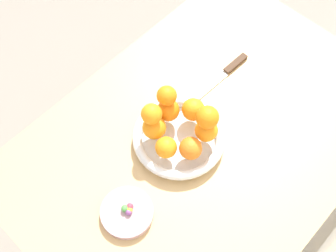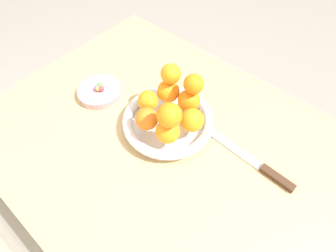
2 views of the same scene
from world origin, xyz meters
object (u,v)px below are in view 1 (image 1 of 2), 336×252
orange_3 (168,110)px  orange_5 (166,147)px  orange_1 (206,130)px  fruit_bowl (179,137)px  candy_dish (127,213)px  candy_ball_1 (130,207)px  candy_ball_2 (126,210)px  orange_0 (191,148)px  candy_ball_0 (129,212)px  orange_8 (152,114)px  candy_ball_3 (129,210)px  orange_6 (167,96)px  knife (222,76)px  orange_2 (194,109)px  orange_4 (154,128)px  orange_7 (207,117)px

orange_3 → orange_5: (0.08, 0.07, -0.00)m
orange_5 → orange_1: bearing=158.2°
fruit_bowl → candy_dish: size_ratio=1.89×
orange_1 → candy_dish: bearing=-1.8°
candy_ball_1 → candy_ball_2: bearing=-3.0°
orange_0 → candy_ball_0: bearing=-1.7°
orange_0 → orange_8: size_ratio=1.11×
orange_8 → candy_ball_3: 0.24m
candy_ball_1 → candy_ball_3: bearing=38.4°
orange_6 → candy_ball_3: orange_6 is taller
candy_dish → knife: 0.50m
orange_8 → orange_2: bearing=158.1°
orange_4 → orange_5: 0.06m
orange_8 → candy_ball_3: (0.19, 0.11, -0.10)m
fruit_bowl → candy_ball_0: (0.24, 0.05, 0.01)m
fruit_bowl → orange_1: 0.09m
knife → candy_dish: bearing=11.3°
orange_0 → candy_ball_2: bearing=-3.8°
orange_5 → orange_7: bearing=160.4°
orange_8 → orange_6: bearing=-170.7°
candy_ball_1 → knife: candy_ball_1 is taller
orange_6 → orange_8: bearing=9.3°
orange_3 → orange_8: orange_8 is taller
orange_8 → orange_5: bearing=73.3°
orange_6 → candy_ball_1: orange_6 is taller
orange_0 → orange_7: bearing=-172.4°
candy_dish → orange_3: size_ratio=2.17×
orange_2 → candy_ball_2: orange_2 is taller
candy_dish → candy_ball_1: 0.02m
orange_0 → orange_3: (-0.04, -0.12, 0.00)m
orange_1 → candy_ball_2: orange_1 is taller
orange_8 → knife: (-0.29, 0.01, -0.13)m
orange_3 → orange_8: bearing=1.8°
orange_1 → candy_ball_0: bearing=-0.3°
orange_4 → candy_ball_3: (0.19, 0.10, -0.04)m
candy_ball_2 → orange_6: bearing=-156.8°
orange_1 → orange_3: bearing=-78.4°
candy_ball_0 → candy_ball_1: candy_ball_1 is taller
fruit_bowl → orange_8: 0.13m
fruit_bowl → orange_4: orange_4 is taller
orange_4 → orange_6: (-0.07, -0.02, 0.06)m
orange_6 → candy_ball_2: orange_6 is taller
fruit_bowl → candy_ball_1: size_ratio=14.26×
orange_4 → candy_ball_1: bearing=27.1°
orange_5 → orange_7: orange_7 is taller
orange_3 → fruit_bowl: bearing=70.0°
candy_ball_3 → knife: (-0.48, -0.10, -0.03)m
orange_5 → candy_ball_2: orange_5 is taller
orange_2 → orange_0: bearing=37.4°
candy_dish → orange_1: 0.29m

